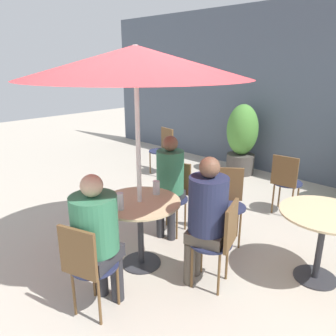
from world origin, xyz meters
name	(u,v)px	position (x,y,z in m)	size (l,w,h in m)	color
ground_plane	(151,275)	(0.00, 0.00, 0.00)	(20.00, 20.00, 0.00)	#B2A899
storefront_wall	(318,94)	(0.00, 3.77, 1.50)	(10.00, 0.06, 3.00)	#4C5666
cafe_table_near	(140,215)	(-0.23, 0.07, 0.55)	(0.81, 0.81, 0.70)	#2D2D33
cafe_table_far	(323,227)	(1.18, 1.08, 0.55)	(0.81, 0.81, 0.70)	#2D2D33
bistro_chair_0	(87,262)	(0.03, -0.71, 0.51)	(0.42, 0.43, 0.85)	#232847
bistro_chair_1	(220,237)	(0.56, 0.33, 0.51)	(0.43, 0.42, 0.85)	#232847
bistro_chair_2	(175,191)	(-0.48, 0.86, 0.51)	(0.42, 0.43, 0.85)	#232847
bistro_chair_3	(228,198)	(0.11, 1.13, 0.51)	(0.45, 0.45, 0.85)	#232847
bistro_chair_4	(163,146)	(-2.12, 2.32, 0.51)	(0.39, 0.41, 0.85)	#232847
bistro_chair_5	(286,179)	(0.30, 2.19, 0.51)	(0.39, 0.41, 0.85)	#232847
seated_person_0	(96,232)	(-0.01, -0.58, 0.71)	(0.41, 0.44, 1.20)	#2D2D33
seated_person_1	(206,212)	(0.43, 0.29, 0.73)	(0.41, 0.39, 1.24)	brown
seated_person_2	(170,178)	(-0.44, 0.72, 0.72)	(0.35, 0.37, 1.22)	#2D2D33
beer_glass_0	(120,201)	(-0.22, -0.17, 0.78)	(0.07, 0.07, 0.16)	silver
beer_glass_1	(156,188)	(-0.24, 0.32, 0.77)	(0.07, 0.07, 0.14)	silver
potted_plant_0	(242,138)	(-1.08, 3.32, 0.67)	(0.57, 0.57, 1.29)	#47423D
umbrella	(136,62)	(-0.23, 0.07, 2.00)	(2.03, 2.03, 2.14)	silver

